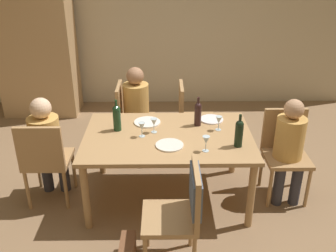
{
  "coord_description": "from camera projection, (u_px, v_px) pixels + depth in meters",
  "views": [
    {
      "loc": [
        -0.04,
        -3.35,
        2.44
      ],
      "look_at": [
        0.0,
        0.0,
        0.83
      ],
      "focal_mm": 40.96,
      "sensor_mm": 36.0,
      "label": 1
    }
  ],
  "objects": [
    {
      "name": "wine_glass_far",
      "position": [
        219.0,
        120.0,
        3.82
      ],
      "size": [
        0.07,
        0.07,
        0.15
      ],
      "color": "silver",
      "rests_on": "dining_table"
    },
    {
      "name": "handbag",
      "position": [
        128.0,
        252.0,
        3.2
      ],
      "size": [
        0.12,
        0.28,
        0.22
      ],
      "primitive_type": "cube",
      "rotation": [
        0.0,
        0.0,
        1.55
      ],
      "color": "brown",
      "rests_on": "ground_plane"
    },
    {
      "name": "person_woman_host",
      "position": [
        290.0,
        144.0,
        3.8
      ],
      "size": [
        0.29,
        0.33,
        1.1
      ],
      "rotation": [
        0.0,
        0.0,
        3.14
      ],
      "color": "#33333D",
      "rests_on": "ground_plane"
    },
    {
      "name": "chair_far_right",
      "position": [
        190.0,
        115.0,
        4.69
      ],
      "size": [
        0.44,
        0.44,
        0.92
      ],
      "rotation": [
        0.0,
        0.0,
        -1.57
      ],
      "color": "#A87F51",
      "rests_on": "ground_plane"
    },
    {
      "name": "wine_glass_centre",
      "position": [
        154.0,
        123.0,
        3.78
      ],
      "size": [
        0.07,
        0.07,
        0.15
      ],
      "color": "silver",
      "rests_on": "dining_table"
    },
    {
      "name": "wine_bottle_tall_green",
      "position": [
        198.0,
        113.0,
        3.91
      ],
      "size": [
        0.07,
        0.07,
        0.31
      ],
      "color": "black",
      "rests_on": "dining_table"
    },
    {
      "name": "wine_bottle_dark_red",
      "position": [
        117.0,
        117.0,
        3.81
      ],
      "size": [
        0.08,
        0.08,
        0.33
      ],
      "color": "#19381E",
      "rests_on": "dining_table"
    },
    {
      "name": "dinner_plate_guest_left",
      "position": [
        212.0,
        119.0,
        4.08
      ],
      "size": [
        0.25,
        0.25,
        0.01
      ],
      "primitive_type": "cylinder",
      "color": "white",
      "rests_on": "dining_table"
    },
    {
      "name": "person_man_guest",
      "position": [
        138.0,
        106.0,
        4.63
      ],
      "size": [
        0.35,
        0.31,
        1.14
      ],
      "rotation": [
        0.0,
        0.0,
        -1.57
      ],
      "color": "#33333D",
      "rests_on": "ground_plane"
    },
    {
      "name": "wine_bottle_short_olive",
      "position": [
        239.0,
        133.0,
        3.5
      ],
      "size": [
        0.08,
        0.08,
        0.32
      ],
      "color": "black",
      "rests_on": "dining_table"
    },
    {
      "name": "ground_plane",
      "position": [
        168.0,
        196.0,
        4.08
      ],
      "size": [
        10.0,
        10.0,
        0.0
      ],
      "primitive_type": "plane",
      "color": "#846647"
    },
    {
      "name": "chair_left_end",
      "position": [
        45.0,
        158.0,
        3.76
      ],
      "size": [
        0.44,
        0.44,
        0.92
      ],
      "color": "#A87F51",
      "rests_on": "ground_plane"
    },
    {
      "name": "dinner_plate_guest_right",
      "position": [
        147.0,
        122.0,
        4.02
      ],
      "size": [
        0.28,
        0.28,
        0.01
      ],
      "primitive_type": "cylinder",
      "color": "white",
      "rests_on": "dining_table"
    },
    {
      "name": "chair_near",
      "position": [
        185.0,
        204.0,
        2.99
      ],
      "size": [
        0.46,
        0.44,
        0.92
      ],
      "rotation": [
        0.0,
        0.0,
        1.57
      ],
      "color": "#A87F51",
      "rests_on": "ground_plane"
    },
    {
      "name": "armoire_cabinet",
      "position": [
        36.0,
        43.0,
        5.65
      ],
      "size": [
        1.18,
        0.62,
        2.18
      ],
      "color": "tan",
      "rests_on": "ground_plane"
    },
    {
      "name": "rear_room_partition",
      "position": [
        166.0,
        20.0,
        5.97
      ],
      "size": [
        6.4,
        0.12,
        2.7
      ],
      "primitive_type": "cube",
      "color": "beige",
      "rests_on": "ground_plane"
    },
    {
      "name": "wine_glass_near_right",
      "position": [
        206.0,
        141.0,
        3.43
      ],
      "size": [
        0.07,
        0.07,
        0.15
      ],
      "color": "silver",
      "rests_on": "dining_table"
    },
    {
      "name": "chair_right_end",
      "position": [
        285.0,
        148.0,
        3.94
      ],
      "size": [
        0.44,
        0.44,
        0.92
      ],
      "rotation": [
        0.0,
        0.0,
        3.14
      ],
      "color": "#A87F51",
      "rests_on": "ground_plane"
    },
    {
      "name": "dining_table",
      "position": [
        168.0,
        142.0,
        3.8
      ],
      "size": [
        1.66,
        1.09,
        0.73
      ],
      "color": "#A87F51",
      "rests_on": "ground_plane"
    },
    {
      "name": "dinner_plate_host",
      "position": [
        170.0,
        145.0,
        3.57
      ],
      "size": [
        0.26,
        0.26,
        0.01
      ],
      "primitive_type": "cylinder",
      "color": "silver",
      "rests_on": "dining_table"
    },
    {
      "name": "chair_far_left",
      "position": [
        129.0,
        115.0,
        4.68
      ],
      "size": [
        0.44,
        0.44,
        0.92
      ],
      "rotation": [
        0.0,
        0.0,
        -1.57
      ],
      "color": "#A87F51",
      "rests_on": "ground_plane"
    },
    {
      "name": "person_man_bearded",
      "position": [
        47.0,
        142.0,
        3.81
      ],
      "size": [
        0.3,
        0.35,
        1.13
      ],
      "color": "#33333D",
      "rests_on": "ground_plane"
    },
    {
      "name": "wine_glass_near_left",
      "position": [
        142.0,
        127.0,
        3.69
      ],
      "size": [
        0.07,
        0.07,
        0.15
      ],
      "color": "silver",
      "rests_on": "dining_table"
    }
  ]
}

